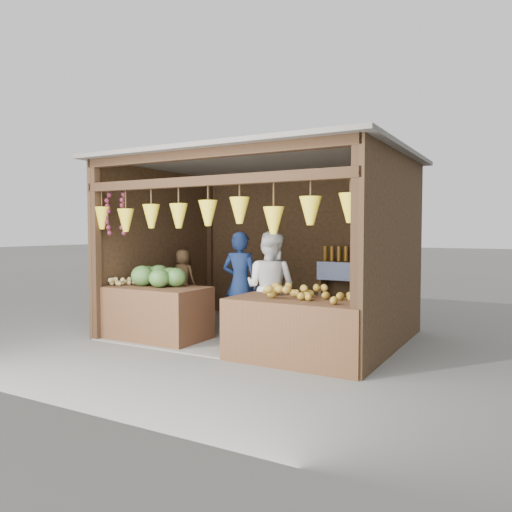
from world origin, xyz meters
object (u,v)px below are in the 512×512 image
at_px(counter_left, 156,313).
at_px(man_standing, 240,283).
at_px(counter_right, 299,331).
at_px(vendor_seated, 183,277).
at_px(woman_standing, 270,288).

bearing_deg(counter_left, man_standing, 42.70).
bearing_deg(counter_right, man_standing, 145.92).
bearing_deg(man_standing, vendor_seated, -21.76).
relative_size(counter_right, man_standing, 1.11).
height_order(counter_right, vendor_seated, vendor_seated).
xyz_separation_m(counter_left, counter_right, (2.34, -0.11, -0.01)).
distance_m(woman_standing, vendor_seated, 2.03).
bearing_deg(counter_left, counter_right, -2.64).
distance_m(counter_left, woman_standing, 1.73).
relative_size(counter_left, counter_right, 0.86).
bearing_deg(vendor_seated, man_standing, 168.76).
distance_m(counter_left, man_standing, 1.32).
bearing_deg(man_standing, woman_standing, 148.37).
relative_size(counter_right, woman_standing, 1.11).
relative_size(counter_right, vendor_seated, 1.83).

